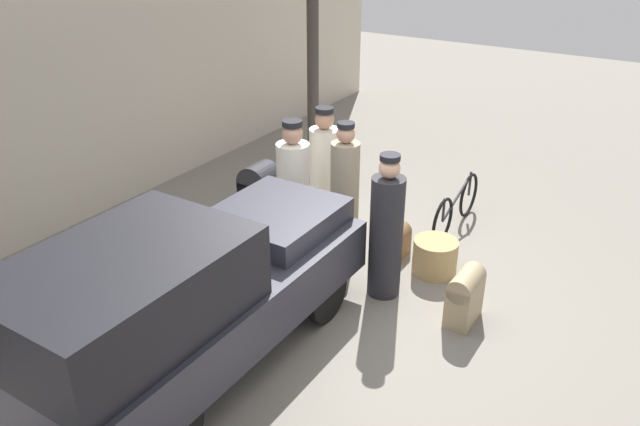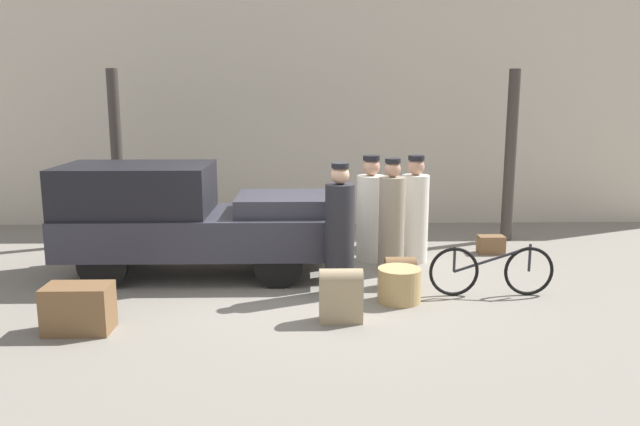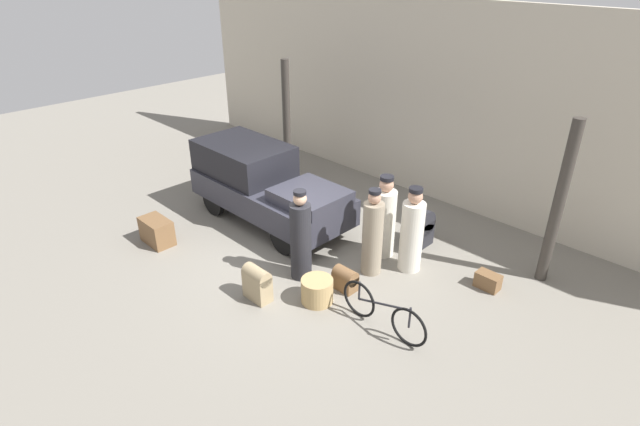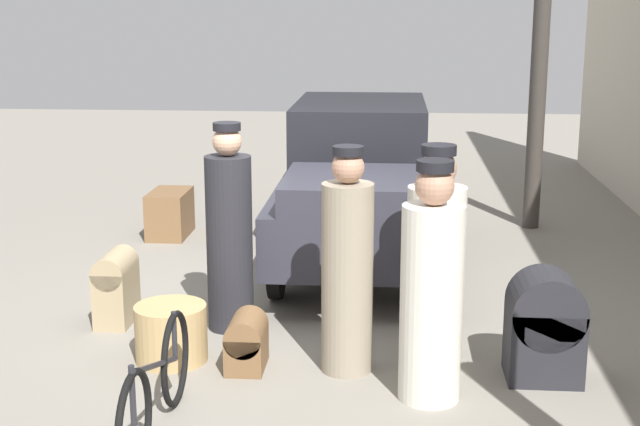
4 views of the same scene
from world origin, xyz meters
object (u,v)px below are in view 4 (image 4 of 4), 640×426
(bicycle, at_px, (156,388))
(trunk_large_brown, at_px, (116,285))
(trunk_barrel_dark, at_px, (545,326))
(truck, at_px, (358,178))
(conductor_in_dark_uniform, at_px, (229,236))
(wicker_basket, at_px, (171,333))
(trunk_umber_medium, at_px, (246,341))
(porter_carrying_trunk, at_px, (435,266))
(porter_with_bicycle, at_px, (431,294))
(porter_standing_middle, at_px, (347,271))
(suitcase_black_upright, at_px, (170,214))

(bicycle, height_order, trunk_large_brown, bicycle)
(trunk_barrel_dark, bearing_deg, bicycle, -66.33)
(truck, relative_size, conductor_in_dark_uniform, 2.20)
(conductor_in_dark_uniform, bearing_deg, wicker_basket, -24.00)
(trunk_umber_medium, bearing_deg, trunk_barrel_dark, 89.66)
(trunk_barrel_dark, bearing_deg, trunk_large_brown, -104.57)
(trunk_barrel_dark, bearing_deg, porter_carrying_trunk, -109.96)
(porter_with_bicycle, height_order, trunk_barrel_dark, porter_with_bicycle)
(truck, height_order, porter_with_bicycle, porter_with_bicycle)
(wicker_basket, xyz_separation_m, trunk_large_brown, (-0.78, -0.67, 0.11))
(porter_standing_middle, bearing_deg, trunk_large_brown, -112.96)
(truck, xyz_separation_m, trunk_barrel_dark, (3.07, 1.47, -0.47))
(porter_carrying_trunk, height_order, trunk_barrel_dark, porter_carrying_trunk)
(porter_carrying_trunk, distance_m, trunk_barrel_dark, 0.90)
(suitcase_black_upright, height_order, trunk_barrel_dark, trunk_barrel_dark)
(conductor_in_dark_uniform, xyz_separation_m, trunk_umber_medium, (0.84, 0.27, -0.58))
(conductor_in_dark_uniform, relative_size, trunk_umber_medium, 4.09)
(porter_standing_middle, xyz_separation_m, suitcase_black_upright, (-3.78, -2.27, -0.51))
(porter_with_bicycle, bearing_deg, trunk_umber_medium, -107.14)
(suitcase_black_upright, xyz_separation_m, trunk_barrel_dark, (3.82, 3.70, 0.14))
(porter_standing_middle, distance_m, trunk_umber_medium, 0.93)
(truck, relative_size, bicycle, 2.34)
(bicycle, bearing_deg, truck, 165.47)
(suitcase_black_upright, distance_m, trunk_barrel_dark, 5.32)
(trunk_large_brown, height_order, trunk_barrel_dark, trunk_barrel_dark)
(conductor_in_dark_uniform, bearing_deg, truck, 156.25)
(bicycle, relative_size, conductor_in_dark_uniform, 0.94)
(porter_with_bicycle, bearing_deg, wicker_basket, -104.93)
(truck, relative_size, wicker_basket, 6.96)
(truck, relative_size, trunk_barrel_dark, 4.74)
(wicker_basket, distance_m, porter_standing_middle, 1.46)
(bicycle, height_order, trunk_barrel_dark, trunk_barrel_dark)
(truck, xyz_separation_m, wicker_basket, (2.95, -1.30, -0.65))
(trunk_barrel_dark, bearing_deg, suitcase_black_upright, -135.89)
(truck, relative_size, porter_carrying_trunk, 2.29)
(bicycle, xyz_separation_m, porter_carrying_trunk, (-1.41, 1.78, 0.42))
(conductor_in_dark_uniform, bearing_deg, trunk_umber_medium, 17.61)
(porter_carrying_trunk, bearing_deg, trunk_large_brown, -102.93)
(conductor_in_dark_uniform, bearing_deg, trunk_barrel_dark, 70.71)
(bicycle, relative_size, suitcase_black_upright, 2.27)
(wicker_basket, relative_size, trunk_large_brown, 0.88)
(porter_standing_middle, bearing_deg, conductor_in_dark_uniform, -128.69)
(bicycle, distance_m, porter_standing_middle, 1.68)
(wicker_basket, distance_m, suitcase_black_upright, 3.82)
(bicycle, distance_m, wicker_basket, 1.26)
(wicker_basket, height_order, trunk_barrel_dark, trunk_barrel_dark)
(porter_carrying_trunk, height_order, trunk_umber_medium, porter_carrying_trunk)
(bicycle, xyz_separation_m, wicker_basket, (-1.24, -0.22, -0.12))
(porter_standing_middle, bearing_deg, porter_carrying_trunk, 110.40)
(bicycle, distance_m, trunk_barrel_dark, 2.80)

